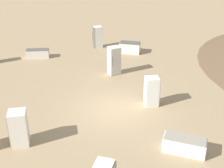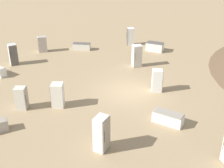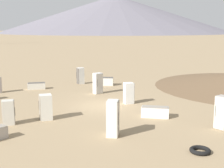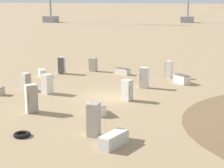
% 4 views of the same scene
% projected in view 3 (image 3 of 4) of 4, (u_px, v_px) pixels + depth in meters
% --- Properties ---
extents(ground_plane, '(1000.00, 1000.00, 0.00)m').
position_uv_depth(ground_plane, '(105.00, 106.00, 22.88)').
color(ground_plane, '#9E8460').
extents(mountain_ridge_0, '(235.37, 235.37, 37.97)m').
position_uv_depth(mountain_ridge_0, '(115.00, 14.00, 322.52)').
color(mountain_ridge_0, slate).
rests_on(mountain_ridge_0, ground_plane).
extents(discarded_fridge_0, '(0.72, 0.69, 1.65)m').
position_uv_depth(discarded_fridge_0, '(80.00, 76.00, 31.67)').
color(discarded_fridge_0, white).
rests_on(discarded_fridge_0, ground_plane).
extents(discarded_fridge_2, '(0.88, 0.81, 1.46)m').
position_uv_depth(discarded_fridge_2, '(9.00, 112.00, 18.42)').
color(discarded_fridge_2, beige).
rests_on(discarded_fridge_2, ground_plane).
extents(discarded_fridge_5, '(0.97, 0.96, 1.93)m').
position_uv_depth(discarded_fridge_5, '(113.00, 118.00, 16.41)').
color(discarded_fridge_5, silver).
rests_on(discarded_fridge_5, ground_plane).
extents(discarded_fridge_6, '(0.87, 0.79, 1.59)m').
position_uv_depth(discarded_fridge_6, '(129.00, 93.00, 23.49)').
color(discarded_fridge_6, white).
rests_on(discarded_fridge_6, ground_plane).
extents(discarded_fridge_7, '(0.67, 0.70, 1.91)m').
position_uv_depth(discarded_fridge_7, '(223.00, 113.00, 17.55)').
color(discarded_fridge_7, '#A89E93').
rests_on(discarded_fridge_7, ground_plane).
extents(discarded_fridge_8, '(1.65, 1.61, 0.79)m').
position_uv_depth(discarded_fridge_8, '(106.00, 81.00, 30.99)').
color(discarded_fridge_8, silver).
rests_on(discarded_fridge_8, ground_plane).
extents(discarded_fridge_9, '(1.66, 1.78, 0.69)m').
position_uv_depth(discarded_fridge_9, '(155.00, 112.00, 19.98)').
color(discarded_fridge_9, white).
rests_on(discarded_fridge_9, ground_plane).
extents(discarded_fridge_10, '(1.70, 1.23, 0.62)m').
position_uv_depth(discarded_fridge_10, '(36.00, 86.00, 29.02)').
color(discarded_fridge_10, beige).
rests_on(discarded_fridge_10, ground_plane).
extents(discarded_fridge_11, '(0.95, 0.92, 1.59)m').
position_uv_depth(discarded_fridge_11, '(46.00, 107.00, 19.40)').
color(discarded_fridge_11, silver).
rests_on(discarded_fridge_11, ground_plane).
extents(discarded_fridge_12, '(0.76, 0.67, 1.80)m').
position_uv_depth(discarded_fridge_12, '(98.00, 83.00, 27.05)').
color(discarded_fridge_12, white).
rests_on(discarded_fridge_12, ground_plane).
extents(scrap_tire, '(0.97, 0.97, 0.20)m').
position_uv_depth(scrap_tire, '(200.00, 150.00, 14.35)').
color(scrap_tire, black).
rests_on(scrap_tire, ground_plane).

